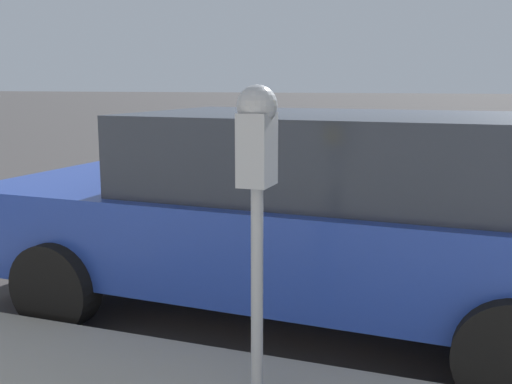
% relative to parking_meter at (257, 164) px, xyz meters
% --- Properties ---
extents(ground_plane, '(220.00, 220.00, 0.00)m').
position_rel_parking_meter_xyz_m(ground_plane, '(2.67, -0.35, -1.36)').
color(ground_plane, '#3D3A3A').
extents(parking_meter, '(0.21, 0.19, 1.55)m').
position_rel_parking_meter_xyz_m(parking_meter, '(0.00, 0.00, 0.00)').
color(parking_meter, gray).
rests_on(parking_meter, sidewalk).
extents(car_blue, '(2.24, 4.85, 1.52)m').
position_rel_parking_meter_xyz_m(car_blue, '(1.61, 0.19, -0.56)').
color(car_blue, navy).
rests_on(car_blue, ground_plane).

